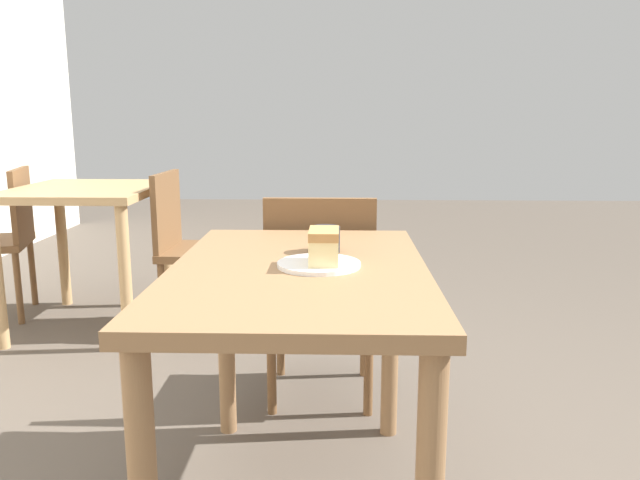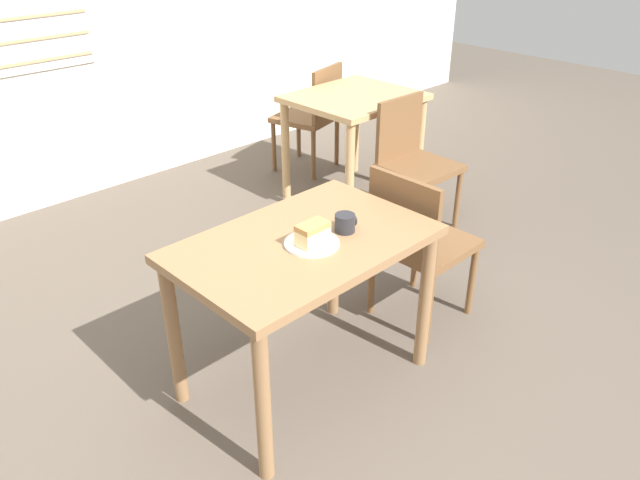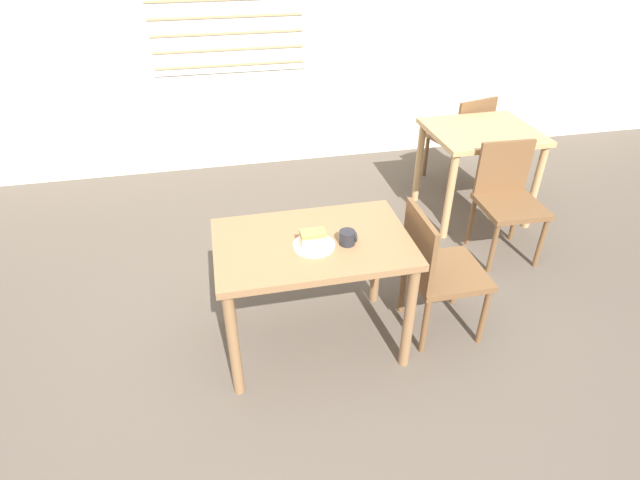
% 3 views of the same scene
% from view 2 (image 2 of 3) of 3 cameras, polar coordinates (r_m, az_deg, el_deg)
% --- Properties ---
extents(ground_plane, '(14.00, 14.00, 0.00)m').
position_cam_2_polar(ground_plane, '(2.73, 1.59, -17.45)').
color(ground_plane, brown).
extents(dining_table_near, '(1.06, 0.69, 0.74)m').
position_cam_2_polar(dining_table_near, '(2.61, -1.51, -2.20)').
color(dining_table_near, olive).
rests_on(dining_table_near, ground_plane).
extents(dining_table_far, '(0.84, 0.73, 0.77)m').
position_cam_2_polar(dining_table_far, '(4.48, 3.11, 11.47)').
color(dining_table_far, tan).
rests_on(dining_table_far, ground_plane).
extents(chair_near_window, '(0.43, 0.43, 0.85)m').
position_cam_2_polar(chair_near_window, '(3.14, 8.90, -0.04)').
color(chair_near_window, brown).
rests_on(chair_near_window, ground_plane).
extents(chair_far_corner, '(0.45, 0.45, 0.85)m').
position_cam_2_polar(chair_far_corner, '(4.15, 8.49, 7.39)').
color(chair_far_corner, brown).
rests_on(chair_far_corner, ground_plane).
extents(chair_far_opposite, '(0.53, 0.53, 0.85)m').
position_cam_2_polar(chair_far_opposite, '(5.02, -0.67, 11.50)').
color(chair_far_opposite, brown).
rests_on(chair_far_opposite, ground_plane).
extents(plate, '(0.22, 0.22, 0.01)m').
position_cam_2_polar(plate, '(2.51, -0.76, -0.30)').
color(plate, white).
rests_on(plate, dining_table_near).
extents(cake_slice, '(0.13, 0.08, 0.09)m').
position_cam_2_polar(cake_slice, '(2.47, -0.67, 0.58)').
color(cake_slice, beige).
rests_on(cake_slice, plate).
extents(coffee_mug, '(0.09, 0.09, 0.08)m').
position_cam_2_polar(coffee_mug, '(2.60, 2.34, 1.59)').
color(coffee_mug, '#232328').
rests_on(coffee_mug, dining_table_near).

